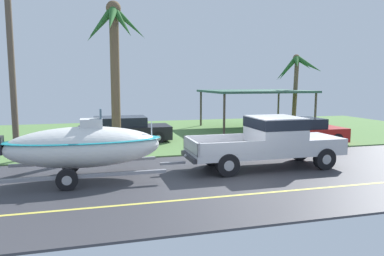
# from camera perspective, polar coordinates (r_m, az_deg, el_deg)

# --- Properties ---
(ground) EXTENTS (36.00, 22.00, 0.11)m
(ground) POSITION_cam_1_polar(r_m,az_deg,el_deg) (20.43, -1.87, -1.87)
(ground) COLOR #38383D
(pickup_truck_towing) EXTENTS (5.99, 2.00, 1.91)m
(pickup_truck_towing) POSITION_cam_1_polar(r_m,az_deg,el_deg) (14.14, 12.55, -1.74)
(pickup_truck_towing) COLOR silver
(pickup_truck_towing) RESTS_ON ground
(boat_on_trailer) EXTENTS (6.18, 2.42, 2.34)m
(boat_on_trailer) POSITION_cam_1_polar(r_m,az_deg,el_deg) (12.52, -16.44, -2.77)
(boat_on_trailer) COLOR gray
(boat_on_trailer) RESTS_ON ground
(parked_sedan_near) EXTENTS (4.76, 1.95, 1.38)m
(parked_sedan_near) POSITION_cam_1_polar(r_m,az_deg,el_deg) (19.71, -10.55, -0.32)
(parked_sedan_near) COLOR black
(parked_sedan_near) RESTS_ON ground
(parked_sedan_far) EXTENTS (4.65, 1.89, 1.38)m
(parked_sedan_far) POSITION_cam_1_polar(r_m,az_deg,el_deg) (19.36, 16.17, -0.62)
(parked_sedan_far) COLOR #B21E19
(parked_sedan_far) RESTS_ON ground
(carport_awning) EXTENTS (6.67, 5.33, 2.63)m
(carport_awning) POSITION_cam_1_polar(r_m,az_deg,el_deg) (25.26, 9.74, 5.52)
(carport_awning) COLOR #4C4238
(carport_awning) RESTS_ON ground
(palm_tree_near_right) EXTENTS (3.02, 3.40, 5.07)m
(palm_tree_near_right) POSITION_cam_1_polar(r_m,az_deg,el_deg) (26.48, 15.91, 8.48)
(palm_tree_near_right) COLOR brown
(palm_tree_near_right) RESTS_ON ground
(palm_tree_mid) EXTENTS (2.76, 3.58, 6.64)m
(palm_tree_mid) POSITION_cam_1_polar(r_m,az_deg,el_deg) (16.58, -11.98, 12.86)
(palm_tree_mid) COLOR brown
(palm_tree_mid) RESTS_ON ground
(utility_pole) EXTENTS (0.24, 1.80, 7.68)m
(utility_pole) POSITION_cam_1_polar(r_m,az_deg,el_deg) (16.06, -26.18, 9.24)
(utility_pole) COLOR brown
(utility_pole) RESTS_ON ground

